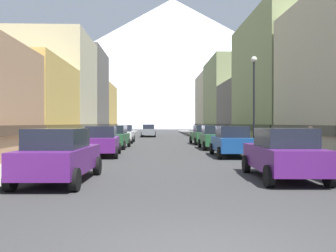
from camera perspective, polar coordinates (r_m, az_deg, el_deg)
The scene contains 24 objects.
sidewalk_left at distance 40.56m, azimuth -9.99°, elevation -2.22°, with size 2.50×100.00×0.15m, color gray.
sidewalk_right at distance 40.76m, azimuth 7.70°, elevation -2.20°, with size 2.50×100.00×0.15m, color gray.
storefront_left_2 at distance 30.13m, azimuth -25.02°, elevation 2.84°, with size 10.08×10.20×6.72m.
storefront_left_3 at distance 39.29m, azimuth -17.84°, elevation 5.34°, with size 7.87×9.54×11.00m.
storefront_left_4 at distance 49.50m, azimuth -15.05°, elevation 4.71°, with size 8.78×10.38×11.65m.
storefront_left_5 at distance 60.21m, azimuth -12.81°, elevation 2.34°, with size 9.07×10.95×8.22m.
storefront_right_2 at distance 33.74m, azimuth 18.96°, elevation 6.43°, with size 8.05×13.22×11.32m.
storefront_right_3 at distance 44.31m, azimuth 13.77°, elevation 2.17°, with size 8.15×9.20×6.86m.
storefront_right_4 at distance 55.35m, azimuth 10.33°, elevation 4.21°, with size 7.67×13.23×11.55m.
storefront_right_5 at distance 68.06m, azimuth 8.56°, elevation 3.27°, with size 9.03×12.39×10.98m.
car_left_0 at distance 12.34m, azimuth -16.92°, elevation -4.46°, with size 2.18×4.46×1.78m.
car_left_1 at distance 21.48m, azimuth -10.50°, elevation -2.37°, with size 2.25×4.48×1.78m.
car_left_2 at distance 28.19m, azimuth -8.47°, elevation -1.70°, with size 2.24×4.48×1.78m.
car_left_3 at distance 35.89m, azimuth -7.09°, elevation -1.24°, with size 2.07×4.40×1.78m.
car_right_0 at distance 13.08m, azimuth 17.85°, elevation -4.18°, with size 2.23×4.48×1.78m.
car_right_1 at distance 21.21m, azimuth 10.05°, elevation -2.41°, with size 2.17×4.45×1.78m.
car_right_2 at distance 27.30m, azimuth 7.33°, elevation -1.77°, with size 2.14×4.44×1.78m.
car_right_3 at distance 33.42m, azimuth 5.60°, elevation -1.36°, with size 2.19×4.46×1.78m.
car_driving_0 at distance 54.38m, azimuth -3.05°, elevation -0.67°, with size 2.06×4.40×1.78m.
car_driving_1 at distance 51.29m, azimuth -3.11°, elevation -0.74°, with size 2.06×4.40×1.78m.
pedestrian_0 at distance 17.09m, azimuth 21.78°, elevation -3.03°, with size 0.36×0.36×1.68m.
pedestrian_1 at distance 33.60m, azimuth 9.80°, elevation -1.40°, with size 0.36×0.36×1.58m.
streetlamp_right at distance 22.42m, azimuth 13.53°, elevation 5.64°, with size 0.36×0.36×5.86m.
mountain_backdrop at distance 269.27m, azimuth 0.74°, elevation 10.10°, with size 295.18×295.18×94.32m, color silver.
Camera 1 is at (-0.64, -5.13, 1.95)m, focal length 38.26 mm.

